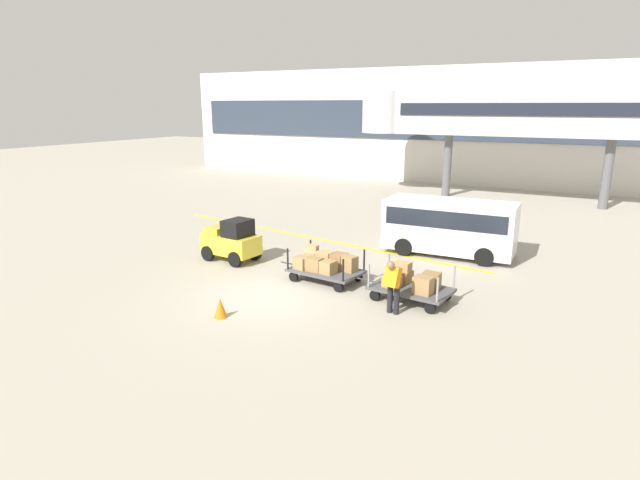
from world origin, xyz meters
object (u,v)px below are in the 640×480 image
shuttle_van (450,223)px  baggage_tug (232,241)px  baggage_cart_lead (325,264)px  safety_cone_near (220,308)px  baggage_cart_middle (412,283)px  baggage_handler (393,284)px

shuttle_van → baggage_tug: bearing=-146.7°
baggage_cart_lead → safety_cone_near: size_ratio=5.57×
baggage_cart_lead → shuttle_van: shuttle_van is taller
baggage_cart_middle → baggage_handler: size_ratio=1.96×
baggage_tug → baggage_cart_middle: 7.17m
baggage_cart_lead → baggage_cart_middle: 3.07m
baggage_tug → safety_cone_near: size_ratio=4.01×
baggage_tug → baggage_cart_lead: (4.08, -0.39, -0.20)m
shuttle_van → baggage_cart_middle: bearing=-87.2°
safety_cone_near → baggage_handler: bearing=30.7°
baggage_cart_middle → baggage_handler: 1.30m
shuttle_van → baggage_handler: bearing=-89.0°
baggage_handler → baggage_tug: bearing=164.0°
baggage_cart_lead → baggage_cart_middle: same height
baggage_tug → safety_cone_near: (2.96, -4.39, -0.48)m
baggage_tug → shuttle_van: bearing=33.3°
safety_cone_near → baggage_tug: bearing=124.0°
baggage_handler → shuttle_van: size_ratio=0.32×
baggage_tug → baggage_cart_middle: baggage_tug is taller
baggage_cart_lead → shuttle_van: bearing=60.4°
baggage_tug → baggage_cart_lead: 4.10m
baggage_tug → baggage_handler: bearing=-16.0°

